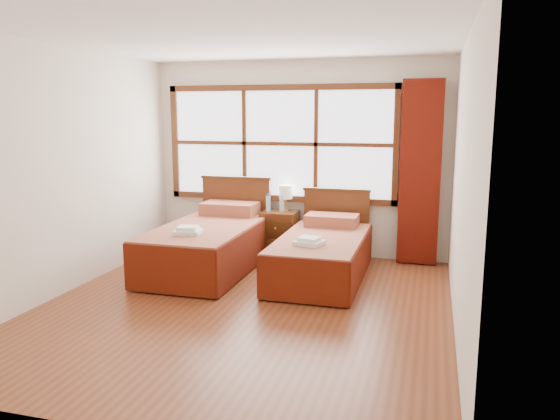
# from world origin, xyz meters

# --- Properties ---
(floor) EXTENTS (4.50, 4.50, 0.00)m
(floor) POSITION_xyz_m (0.00, 0.00, 0.00)
(floor) COLOR brown
(floor) RESTS_ON ground
(ceiling) EXTENTS (4.50, 4.50, 0.00)m
(ceiling) POSITION_xyz_m (0.00, 0.00, 2.60)
(ceiling) COLOR white
(ceiling) RESTS_ON wall_back
(wall_back) EXTENTS (4.00, 0.00, 4.00)m
(wall_back) POSITION_xyz_m (0.00, 2.25, 1.30)
(wall_back) COLOR silver
(wall_back) RESTS_ON floor
(wall_left) EXTENTS (0.00, 4.50, 4.50)m
(wall_left) POSITION_xyz_m (-2.00, 0.00, 1.30)
(wall_left) COLOR silver
(wall_left) RESTS_ON floor
(wall_right) EXTENTS (0.00, 4.50, 4.50)m
(wall_right) POSITION_xyz_m (2.00, 0.00, 1.30)
(wall_right) COLOR silver
(wall_right) RESTS_ON floor
(window) EXTENTS (3.16, 0.06, 1.56)m
(window) POSITION_xyz_m (-0.25, 2.21, 1.50)
(window) COLOR white
(window) RESTS_ON wall_back
(curtain) EXTENTS (0.50, 0.16, 2.30)m
(curtain) POSITION_xyz_m (1.60, 2.11, 1.17)
(curtain) COLOR #5F1309
(curtain) RESTS_ON wall_back
(bed_left) EXTENTS (1.08, 2.10, 1.05)m
(bed_left) POSITION_xyz_m (-0.86, 1.20, 0.32)
(bed_left) COLOR #43250E
(bed_left) RESTS_ON floor
(bed_right) EXTENTS (0.97, 1.99, 0.93)m
(bed_right) POSITION_xyz_m (0.55, 1.20, 0.29)
(bed_right) COLOR #43250E
(bed_right) RESTS_ON floor
(nightstand) EXTENTS (0.46, 0.45, 0.61)m
(nightstand) POSITION_xyz_m (-0.19, 1.99, 0.31)
(nightstand) COLOR #522812
(nightstand) RESTS_ON floor
(towels_left) EXTENTS (0.33, 0.30, 0.09)m
(towels_left) POSITION_xyz_m (-0.89, 0.62, 0.60)
(towels_left) COLOR white
(towels_left) RESTS_ON bed_left
(towels_right) EXTENTS (0.34, 0.31, 0.08)m
(towels_right) POSITION_xyz_m (0.49, 0.74, 0.53)
(towels_right) COLOR white
(towels_right) RESTS_ON bed_right
(lamp) EXTENTS (0.18, 0.18, 0.35)m
(lamp) POSITION_xyz_m (-0.13, 2.05, 0.86)
(lamp) COLOR gold
(lamp) RESTS_ON nightstand
(bottle_near) EXTENTS (0.06, 0.06, 0.24)m
(bottle_near) POSITION_xyz_m (-0.33, 1.93, 0.72)
(bottle_near) COLOR #ADCBDF
(bottle_near) RESTS_ON nightstand
(bottle_far) EXTENTS (0.07, 0.07, 0.26)m
(bottle_far) POSITION_xyz_m (-0.16, 1.99, 0.73)
(bottle_far) COLOR #ADCBDF
(bottle_far) RESTS_ON nightstand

